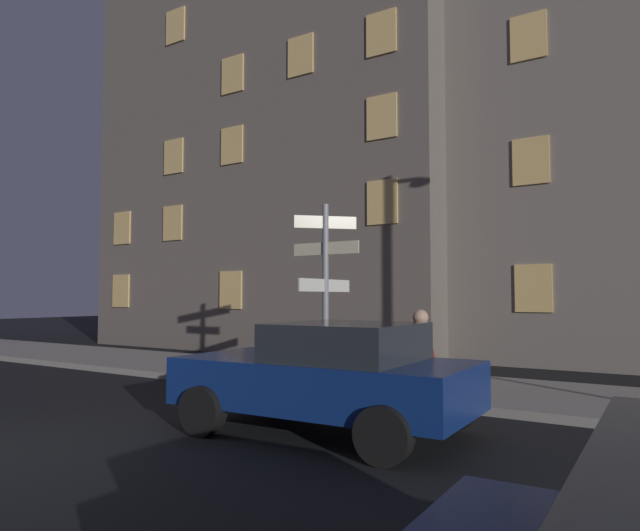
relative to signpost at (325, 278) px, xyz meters
The scene contains 6 objects.
sidewalk_kerb 2.47m from the signpost, 130.00° to the left, with size 40.00×3.34×0.14m, color gray.
signpost is the anchor object (origin of this frame).
car_far_oncoming 3.67m from the signpost, 56.71° to the right, with size 4.02×2.20×1.45m.
cyclist 3.48m from the signpost, 33.77° to the right, with size 1.82×0.33×1.61m.
building_left_block 11.32m from the signpost, 129.48° to the left, with size 13.45×6.65×14.64m.
building_right_block 12.52m from the signpost, 65.46° to the left, with size 12.99×7.10×19.09m.
Camera 1 is at (6.76, -3.47, 1.79)m, focal length 32.14 mm.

